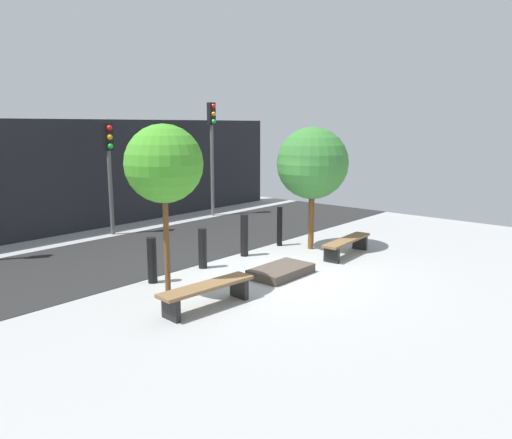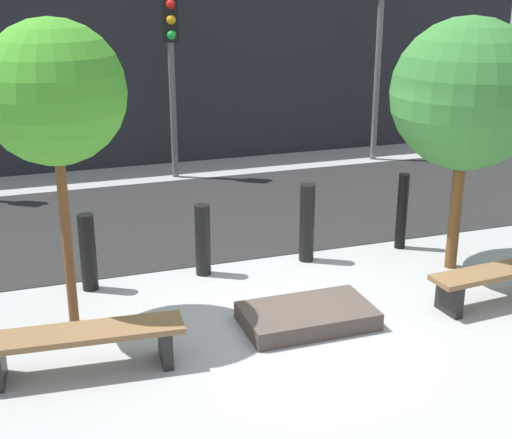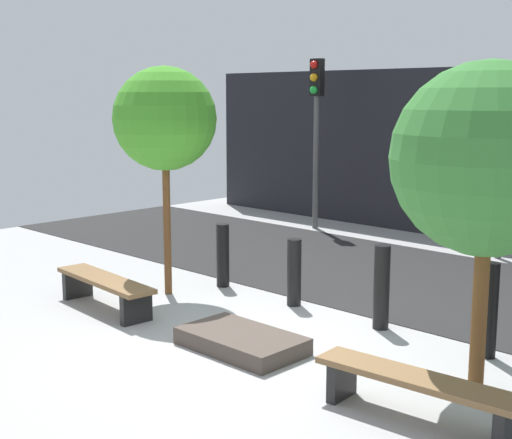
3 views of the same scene
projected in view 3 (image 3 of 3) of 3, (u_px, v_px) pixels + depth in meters
The scene contains 13 objects.
ground_plane at pixel (243, 349), 8.15m from camera, with size 18.00×18.00×0.00m, color #9E9E9E.
road_strip at pixel (428, 283), 10.99m from camera, with size 18.00×4.14×0.01m, color #242424.
bench_left at pixel (105, 286), 9.59m from camera, with size 1.95×0.58×0.44m.
bench_right at pixel (418, 388), 6.28m from camera, with size 1.97×0.54×0.43m.
planter_bed at pixel (242, 341), 8.11m from camera, with size 1.43×0.83×0.20m, color #4A3F38.
tree_behind_left_bench at pixel (165, 119), 9.98m from camera, with size 1.46×1.46×3.27m.
tree_behind_right_bench at pixel (488, 160), 6.71m from camera, with size 1.86×1.86×3.20m.
bollard_far_left at pixel (223, 255), 10.74m from camera, with size 0.20×0.20×0.96m, color black.
bollard_left at pixel (294, 272), 9.76m from camera, with size 0.20×0.20×0.93m, color black.
bollard_center at pixel (382, 287), 8.77m from camera, with size 0.20×0.20×1.06m, color black.
bollard_right at pixel (491, 311), 7.79m from camera, with size 0.15×0.15×1.07m, color black.
traffic_light_west at pixel (316, 112), 15.11m from camera, with size 0.28×0.27×3.62m.
traffic_light_mid_west at pixel (505, 129), 12.27m from camera, with size 0.28×0.27×3.28m.
Camera 3 is at (5.52, -5.47, 2.86)m, focal length 50.00 mm.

